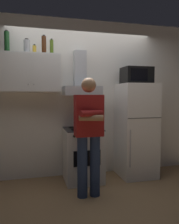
# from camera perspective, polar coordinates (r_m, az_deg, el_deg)

# --- Properties ---
(ground_plane) EXTENTS (7.00, 7.00, 0.00)m
(ground_plane) POSITION_cam_1_polar(r_m,az_deg,el_deg) (3.67, 0.00, -18.20)
(ground_plane) COLOR olive
(back_wall_tiled) EXTENTS (4.80, 0.10, 2.70)m
(back_wall_tiled) POSITION_cam_1_polar(r_m,az_deg,el_deg) (3.98, -2.13, 3.50)
(back_wall_tiled) COLOR silver
(back_wall_tiled) RESTS_ON ground_plane
(upper_cabinet) EXTENTS (0.90, 0.37, 0.60)m
(upper_cabinet) POSITION_cam_1_polar(r_m,az_deg,el_deg) (3.68, -14.62, 9.54)
(upper_cabinet) COLOR silver
(stove_oven) EXTENTS (0.60, 0.62, 0.87)m
(stove_oven) POSITION_cam_1_polar(r_m,az_deg,el_deg) (3.75, -1.70, -10.73)
(stove_oven) COLOR white
(stove_oven) RESTS_ON ground_plane
(range_hood) EXTENTS (0.60, 0.44, 0.75)m
(range_hood) POSITION_cam_1_polar(r_m,az_deg,el_deg) (3.75, -2.17, 7.23)
(range_hood) COLOR #B7BABF
(refrigerator) EXTENTS (0.60, 0.62, 1.60)m
(refrigerator) POSITION_cam_1_polar(r_m,az_deg,el_deg) (3.99, 11.78, -4.53)
(refrigerator) COLOR white
(refrigerator) RESTS_ON ground_plane
(microwave) EXTENTS (0.48, 0.37, 0.28)m
(microwave) POSITION_cam_1_polar(r_m,az_deg,el_deg) (3.97, 11.86, 9.04)
(microwave) COLOR black
(microwave) RESTS_ON refrigerator
(person_standing) EXTENTS (0.38, 0.33, 1.64)m
(person_standing) POSITION_cam_1_polar(r_m,az_deg,el_deg) (3.06, -0.18, -5.17)
(person_standing) COLOR navy
(person_standing) RESTS_ON ground_plane
(cooking_pot) EXTENTS (0.28, 0.18, 0.13)m
(cooking_pot) POSITION_cam_1_polar(r_m,az_deg,el_deg) (3.57, 0.73, -3.22)
(cooking_pot) COLOR #B7BABF
(cooking_pot) RESTS_ON stove_oven
(bottle_canister_steel) EXTENTS (0.10, 0.10, 0.22)m
(bottle_canister_steel) POSITION_cam_1_polar(r_m,az_deg,el_deg) (3.72, -15.63, 15.76)
(bottle_canister_steel) COLOR #B2B5BA
(bottle_canister_steel) RESTS_ON upper_cabinet
(bottle_rum_dark) EXTENTS (0.07, 0.07, 0.29)m
(bottle_rum_dark) POSITION_cam_1_polar(r_m,az_deg,el_deg) (3.73, -11.51, 16.35)
(bottle_rum_dark) COLOR #47230F
(bottle_rum_dark) RESTS_ON upper_cabinet
(bottle_spice_jar) EXTENTS (0.06, 0.06, 0.15)m
(bottle_spice_jar) POSITION_cam_1_polar(r_m,az_deg,el_deg) (3.75, -13.82, 15.13)
(bottle_spice_jar) COLOR gold
(bottle_spice_jar) RESTS_ON upper_cabinet
(bottle_olive_oil) EXTENTS (0.06, 0.06, 0.25)m
(bottle_olive_oil) POSITION_cam_1_polar(r_m,az_deg,el_deg) (3.77, -9.60, 15.93)
(bottle_olive_oil) COLOR #4C6B19
(bottle_olive_oil) RESTS_ON upper_cabinet
(bottle_wine_green) EXTENTS (0.08, 0.08, 0.34)m
(bottle_wine_green) POSITION_cam_1_polar(r_m,az_deg,el_deg) (3.79, -20.27, 16.33)
(bottle_wine_green) COLOR #19471E
(bottle_wine_green) RESTS_ON upper_cabinet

